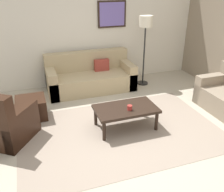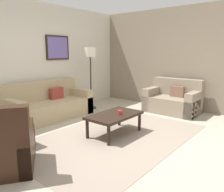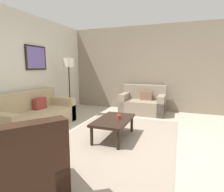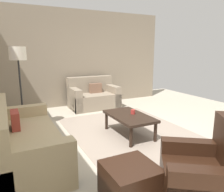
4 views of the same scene
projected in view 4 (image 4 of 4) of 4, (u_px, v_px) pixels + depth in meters
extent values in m
plane|color=#B2A893|center=(137.00, 136.00, 4.17)|extent=(8.00, 8.00, 0.00)
cube|color=gray|center=(84.00, 58.00, 6.50)|extent=(0.12, 5.20, 2.80)
cube|color=gray|center=(137.00, 136.00, 4.17)|extent=(3.52, 2.28, 0.01)
cube|color=tan|center=(27.00, 147.00, 3.24)|extent=(2.07, 0.93, 0.42)
cube|color=tan|center=(0.00, 137.00, 3.04)|extent=(2.07, 0.24, 0.88)
cube|color=tan|center=(35.00, 171.00, 2.40)|extent=(0.20, 0.93, 0.62)
cube|color=tan|center=(22.00, 122.00, 4.03)|extent=(0.20, 0.93, 0.62)
cube|color=#99382D|center=(15.00, 120.00, 3.39)|extent=(0.36, 0.12, 0.28)
cube|color=gray|center=(94.00, 101.00, 6.23)|extent=(0.85, 1.36, 0.42)
cube|color=gray|center=(90.00, 91.00, 6.45)|extent=(0.24, 1.36, 0.88)
cube|color=gray|center=(75.00, 99.00, 5.95)|extent=(0.85, 0.20, 0.62)
cube|color=gray|center=(112.00, 95.00, 6.46)|extent=(0.85, 0.20, 0.62)
cube|color=brown|center=(96.00, 88.00, 6.27)|extent=(0.12, 0.36, 0.28)
cube|color=black|center=(201.00, 186.00, 2.28)|extent=(1.11, 1.11, 0.44)
cube|color=black|center=(194.00, 164.00, 2.57)|extent=(0.59, 0.75, 0.60)
cube|color=black|center=(130.00, 182.00, 2.39)|extent=(0.56, 0.56, 0.40)
cylinder|color=black|center=(155.00, 132.00, 3.90)|extent=(0.06, 0.06, 0.36)
cylinder|color=black|center=(128.00, 118.00, 4.75)|extent=(0.06, 0.06, 0.36)
cylinder|color=black|center=(131.00, 137.00, 3.67)|extent=(0.06, 0.06, 0.36)
cylinder|color=black|center=(106.00, 121.00, 4.52)|extent=(0.06, 0.06, 0.36)
cube|color=black|center=(129.00, 116.00, 4.17)|extent=(1.10, 0.64, 0.05)
cylinder|color=#B2332D|center=(133.00, 112.00, 4.22)|extent=(0.09, 0.09, 0.09)
cylinder|color=black|center=(24.00, 129.00, 4.50)|extent=(0.28, 0.28, 0.03)
cylinder|color=#262626|center=(21.00, 96.00, 4.35)|extent=(0.04, 0.04, 1.45)
cylinder|color=beige|center=(18.00, 53.00, 4.18)|extent=(0.32, 0.32, 0.26)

